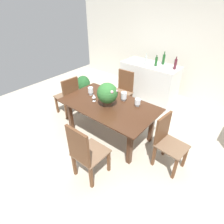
# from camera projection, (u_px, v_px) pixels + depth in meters

# --- Properties ---
(ground_plane) EXTENTS (7.04, 7.04, 0.00)m
(ground_plane) POSITION_uv_depth(u_px,v_px,m) (111.00, 132.00, 3.91)
(ground_plane) COLOR #BCB29E
(back_wall) EXTENTS (6.40, 0.10, 2.60)m
(back_wall) POSITION_uv_depth(u_px,v_px,m) (173.00, 46.00, 4.87)
(back_wall) COLOR beige
(back_wall) RESTS_ON ground
(dining_table) EXTENTS (1.83, 1.05, 0.73)m
(dining_table) POSITION_uv_depth(u_px,v_px,m) (109.00, 109.00, 3.52)
(dining_table) COLOR #422616
(dining_table) RESTS_ON ground
(chair_foot_end) EXTENTS (0.50, 0.45, 0.94)m
(chair_foot_end) POSITION_uv_depth(u_px,v_px,m) (167.00, 140.00, 2.94)
(chair_foot_end) COLOR brown
(chair_foot_end) RESTS_ON ground
(chair_far_left) EXTENTS (0.47, 0.49, 0.97)m
(chair_far_left) POSITION_uv_depth(u_px,v_px,m) (123.00, 89.00, 4.46)
(chair_far_left) COLOR brown
(chair_far_left) RESTS_ON ground
(chair_near_right) EXTENTS (0.45, 0.48, 1.03)m
(chair_near_right) POSITION_uv_depth(u_px,v_px,m) (85.00, 152.00, 2.67)
(chair_near_right) COLOR brown
(chair_near_right) RESTS_ON ground
(chair_head_end) EXTENTS (0.50, 0.48, 0.95)m
(chair_head_end) POSITION_uv_depth(u_px,v_px,m) (69.00, 95.00, 4.21)
(chair_head_end) COLOR brown
(chair_head_end) RESTS_ON ground
(flower_centerpiece) EXTENTS (0.38, 0.38, 0.44)m
(flower_centerpiece) POSITION_uv_depth(u_px,v_px,m) (107.00, 94.00, 3.30)
(flower_centerpiece) COLOR #4C3828
(flower_centerpiece) RESTS_ON dining_table
(crystal_vase_left) EXTENTS (0.11, 0.11, 0.17)m
(crystal_vase_left) POSITION_uv_depth(u_px,v_px,m) (124.00, 96.00, 3.53)
(crystal_vase_left) COLOR silver
(crystal_vase_left) RESTS_ON dining_table
(crystal_vase_center_near) EXTENTS (0.11, 0.11, 0.15)m
(crystal_vase_center_near) POSITION_uv_depth(u_px,v_px,m) (138.00, 102.00, 3.36)
(crystal_vase_center_near) COLOR silver
(crystal_vase_center_near) RESTS_ON dining_table
(crystal_vase_right) EXTENTS (0.11, 0.11, 0.16)m
(crystal_vase_right) POSITION_uv_depth(u_px,v_px,m) (91.00, 90.00, 3.73)
(crystal_vase_right) COLOR silver
(crystal_vase_right) RESTS_ON dining_table
(wine_glass) EXTENTS (0.07, 0.07, 0.15)m
(wine_glass) POSITION_uv_depth(u_px,v_px,m) (94.00, 96.00, 3.50)
(wine_glass) COLOR silver
(wine_glass) RESTS_ON dining_table
(kitchen_counter) EXTENTS (1.45, 0.65, 0.99)m
(kitchen_counter) POSITION_uv_depth(u_px,v_px,m) (149.00, 82.00, 4.88)
(kitchen_counter) COLOR silver
(kitchen_counter) RESTS_ON ground
(wine_bottle_green) EXTENTS (0.06, 0.06, 0.29)m
(wine_bottle_green) POSITION_uv_depth(u_px,v_px,m) (146.00, 61.00, 4.48)
(wine_bottle_green) COLOR #B2BFB7
(wine_bottle_green) RESTS_ON kitchen_counter
(wine_bottle_tall) EXTENTS (0.06, 0.06, 0.32)m
(wine_bottle_tall) POSITION_uv_depth(u_px,v_px,m) (164.00, 59.00, 4.52)
(wine_bottle_tall) COLOR #194C1E
(wine_bottle_tall) RESTS_ON kitchen_counter
(wine_bottle_clear) EXTENTS (0.06, 0.06, 0.26)m
(wine_bottle_clear) POSITION_uv_depth(u_px,v_px,m) (156.00, 61.00, 4.43)
(wine_bottle_clear) COLOR #194C1E
(wine_bottle_clear) RESTS_ON kitchen_counter
(wine_bottle_dark) EXTENTS (0.06, 0.06, 0.29)m
(wine_bottle_dark) POSITION_uv_depth(u_px,v_px,m) (175.00, 64.00, 4.23)
(wine_bottle_dark) COLOR #511E28
(wine_bottle_dark) RESTS_ON kitchen_counter
(potted_plant_floor) EXTENTS (0.39, 0.39, 0.53)m
(potted_plant_floor) POSITION_uv_depth(u_px,v_px,m) (83.00, 84.00, 5.29)
(potted_plant_floor) COLOR #423D38
(potted_plant_floor) RESTS_ON ground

